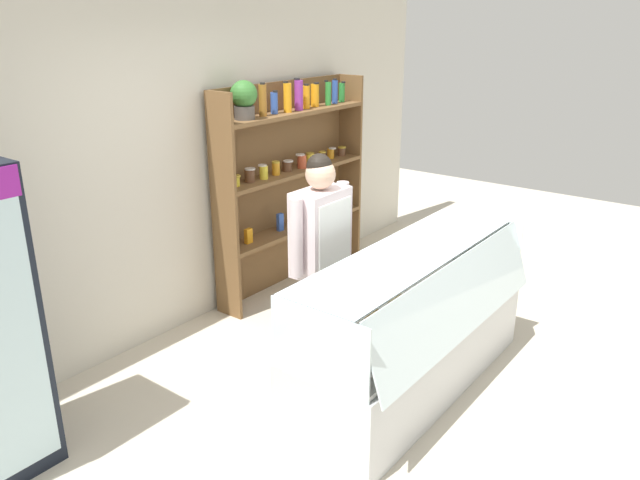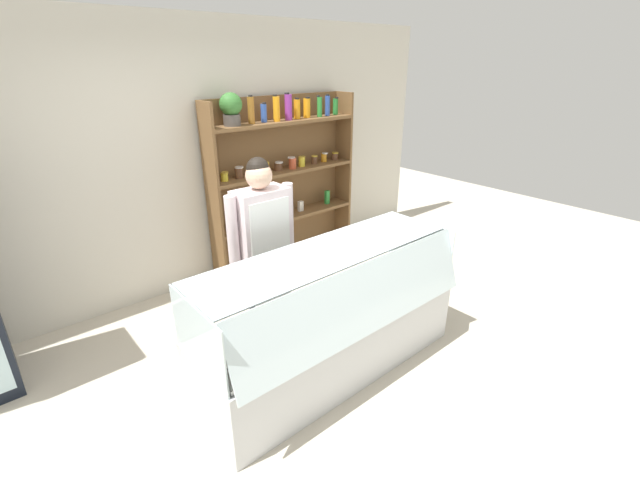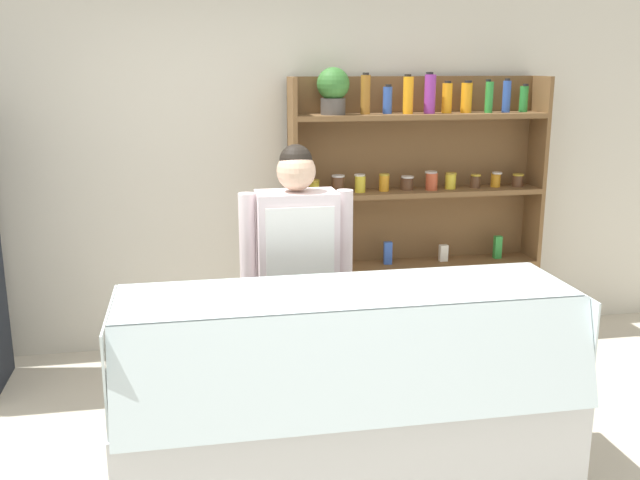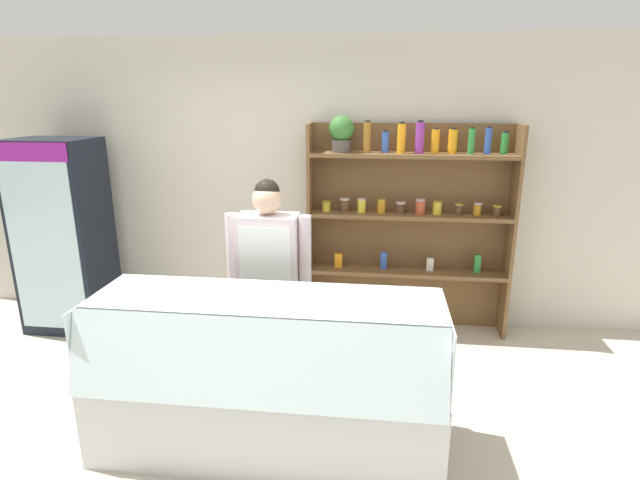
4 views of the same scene
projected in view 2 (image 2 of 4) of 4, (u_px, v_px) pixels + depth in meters
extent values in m
plane|color=beige|center=(310.00, 373.00, 3.39)|extent=(12.00, 12.00, 0.00)
cube|color=beige|center=(181.00, 162.00, 4.27)|extent=(6.80, 0.10, 2.70)
cube|color=brown|center=(278.00, 182.00, 5.00)|extent=(1.85, 0.02, 1.94)
cube|color=brown|center=(214.00, 200.00, 4.36)|extent=(0.03, 0.28, 1.94)
cube|color=brown|center=(343.00, 172.00, 5.44)|extent=(0.03, 0.28, 1.94)
cube|color=brown|center=(287.00, 216.00, 5.05)|extent=(1.79, 0.28, 0.04)
cube|color=brown|center=(285.00, 171.00, 4.84)|extent=(1.79, 0.28, 0.04)
cube|color=brown|center=(283.00, 122.00, 4.63)|extent=(1.79, 0.28, 0.04)
cylinder|color=#4C4742|center=(232.00, 120.00, 4.22)|extent=(0.17, 0.17, 0.11)
sphere|color=#346F2D|center=(231.00, 104.00, 4.17)|extent=(0.22, 0.22, 0.22)
cylinder|color=#9E6623|center=(251.00, 110.00, 4.33)|extent=(0.07, 0.07, 0.26)
cylinder|color=black|center=(250.00, 96.00, 4.28)|extent=(0.04, 0.04, 0.02)
cylinder|color=#3356B2|center=(264.00, 113.00, 4.45)|extent=(0.06, 0.06, 0.18)
cylinder|color=black|center=(264.00, 103.00, 4.40)|extent=(0.04, 0.04, 0.02)
cylinder|color=orange|center=(276.00, 109.00, 4.50)|extent=(0.07, 0.07, 0.25)
cylinder|color=black|center=(275.00, 96.00, 4.46)|extent=(0.05, 0.05, 0.02)
cylinder|color=purple|center=(288.00, 107.00, 4.59)|extent=(0.08, 0.08, 0.27)
cylinder|color=black|center=(287.00, 93.00, 4.55)|extent=(0.05, 0.05, 0.02)
cylinder|color=orange|center=(297.00, 109.00, 4.70)|extent=(0.07, 0.07, 0.21)
cylinder|color=black|center=(297.00, 99.00, 4.65)|extent=(0.05, 0.05, 0.02)
cylinder|color=orange|center=(307.00, 108.00, 4.80)|extent=(0.08, 0.08, 0.21)
cylinder|color=black|center=(308.00, 98.00, 4.74)|extent=(0.05, 0.05, 0.02)
cylinder|color=#2D8C38|center=(320.00, 107.00, 4.85)|extent=(0.06, 0.06, 0.22)
cylinder|color=black|center=(318.00, 96.00, 4.83)|extent=(0.04, 0.04, 0.02)
cylinder|color=#3356B2|center=(327.00, 106.00, 4.96)|extent=(0.06, 0.06, 0.22)
cylinder|color=black|center=(328.00, 95.00, 4.91)|extent=(0.04, 0.04, 0.02)
cylinder|color=#2D8C38|center=(335.00, 107.00, 5.06)|extent=(0.06, 0.06, 0.18)
cylinder|color=black|center=(337.00, 98.00, 5.01)|extent=(0.04, 0.04, 0.02)
cylinder|color=yellow|center=(224.00, 177.00, 4.37)|extent=(0.08, 0.08, 0.08)
cylinder|color=gold|center=(225.00, 173.00, 4.34)|extent=(0.08, 0.08, 0.01)
cylinder|color=brown|center=(239.00, 173.00, 4.46)|extent=(0.09, 0.09, 0.11)
cylinder|color=silver|center=(239.00, 167.00, 4.44)|extent=(0.09, 0.09, 0.01)
cylinder|color=yellow|center=(253.00, 171.00, 4.54)|extent=(0.08, 0.08, 0.11)
cylinder|color=silver|center=(252.00, 165.00, 4.53)|extent=(0.08, 0.08, 0.01)
cylinder|color=orange|center=(266.00, 168.00, 4.66)|extent=(0.07, 0.07, 0.11)
cylinder|color=gold|center=(266.00, 163.00, 4.64)|extent=(0.07, 0.07, 0.01)
cylinder|color=brown|center=(278.00, 167.00, 4.78)|extent=(0.09, 0.09, 0.09)
cylinder|color=silver|center=(279.00, 162.00, 4.75)|extent=(0.09, 0.09, 0.01)
cylinder|color=#BF4C2D|center=(293.00, 163.00, 4.85)|extent=(0.09, 0.09, 0.12)
cylinder|color=silver|center=(291.00, 157.00, 4.84)|extent=(0.09, 0.09, 0.01)
cylinder|color=yellow|center=(302.00, 162.00, 4.96)|extent=(0.08, 0.08, 0.11)
cylinder|color=gold|center=(302.00, 157.00, 4.94)|extent=(0.08, 0.08, 0.01)
cylinder|color=brown|center=(314.00, 160.00, 5.08)|extent=(0.07, 0.07, 0.09)
cylinder|color=gold|center=(315.00, 156.00, 5.06)|extent=(0.07, 0.07, 0.01)
cylinder|color=orange|center=(324.00, 158.00, 5.19)|extent=(0.07, 0.07, 0.10)
cylinder|color=silver|center=(325.00, 153.00, 5.15)|extent=(0.07, 0.07, 0.01)
cylinder|color=brown|center=(335.00, 157.00, 5.28)|extent=(0.08, 0.08, 0.08)
cylinder|color=gold|center=(335.00, 153.00, 5.26)|extent=(0.08, 0.08, 0.01)
cube|color=orange|center=(239.00, 222.00, 4.64)|extent=(0.07, 0.04, 0.13)
cube|color=#3356B2|center=(271.00, 212.00, 4.89)|extent=(0.06, 0.04, 0.17)
cube|color=silver|center=(301.00, 206.00, 5.15)|extent=(0.06, 0.04, 0.12)
cube|color=#2D8C38|center=(327.00, 197.00, 5.39)|extent=(0.06, 0.04, 0.17)
cube|color=silver|center=(330.00, 338.00, 3.36)|extent=(2.14, 0.71, 0.55)
cube|color=white|center=(330.00, 306.00, 3.24)|extent=(2.08, 0.65, 0.03)
cube|color=silver|center=(363.00, 300.00, 2.92)|extent=(2.10, 0.16, 0.47)
cube|color=silver|center=(326.00, 253.00, 3.11)|extent=(2.10, 0.55, 0.01)
cube|color=silver|center=(198.00, 338.00, 2.53)|extent=(0.01, 0.67, 0.45)
cube|color=silver|center=(419.00, 245.00, 3.79)|extent=(0.01, 0.67, 0.45)
cube|color=beige|center=(222.00, 342.00, 2.77)|extent=(0.17, 0.15, 0.05)
cube|color=white|center=(239.00, 358.00, 2.62)|extent=(0.05, 0.03, 0.02)
cube|color=tan|center=(260.00, 326.00, 2.94)|extent=(0.16, 0.11, 0.04)
cube|color=white|center=(278.00, 339.00, 2.79)|extent=(0.05, 0.03, 0.02)
cube|color=tan|center=(293.00, 310.00, 3.11)|extent=(0.17, 0.14, 0.05)
cube|color=white|center=(312.00, 323.00, 2.96)|extent=(0.05, 0.03, 0.02)
cube|color=beige|center=(323.00, 297.00, 3.28)|extent=(0.16, 0.14, 0.06)
cube|color=white|center=(342.00, 308.00, 3.13)|extent=(0.05, 0.03, 0.02)
cube|color=tan|center=(350.00, 286.00, 3.46)|extent=(0.17, 0.13, 0.04)
cube|color=white|center=(369.00, 295.00, 3.31)|extent=(0.05, 0.03, 0.02)
cube|color=beige|center=(374.00, 274.00, 3.63)|extent=(0.17, 0.12, 0.05)
cube|color=white|center=(394.00, 284.00, 3.48)|extent=(0.05, 0.03, 0.02)
cube|color=tan|center=(396.00, 265.00, 3.80)|extent=(0.17, 0.11, 0.05)
cube|color=white|center=(416.00, 273.00, 3.65)|extent=(0.05, 0.03, 0.02)
cylinder|color=#A35B4C|center=(234.00, 351.00, 2.60)|extent=(0.20, 0.16, 0.15)
cylinder|color=#A35B4C|center=(264.00, 339.00, 2.74)|extent=(0.19, 0.13, 0.12)
cylinder|color=tan|center=(291.00, 326.00, 2.87)|extent=(0.16, 0.13, 0.12)
cylinder|color=white|center=(387.00, 274.00, 3.45)|extent=(0.07, 0.07, 0.23)
cylinder|color=white|center=(395.00, 271.00, 3.51)|extent=(0.07, 0.07, 0.21)
cylinder|color=#2D2D38|center=(257.00, 302.00, 3.67)|extent=(0.13, 0.13, 0.74)
cylinder|color=#2D2D38|center=(275.00, 295.00, 3.78)|extent=(0.13, 0.13, 0.74)
cube|color=silver|center=(262.00, 226.00, 3.46)|extent=(0.43, 0.24, 0.61)
cube|color=white|center=(272.00, 267.00, 3.50)|extent=(0.36, 0.01, 1.15)
cylinder|color=silver|center=(232.00, 230.00, 3.29)|extent=(0.09, 0.09, 0.55)
cylinder|color=silver|center=(288.00, 215.00, 3.61)|extent=(0.09, 0.09, 0.55)
sphere|color=#D8AD8E|center=(259.00, 176.00, 3.29)|extent=(0.21, 0.21, 0.21)
sphere|color=black|center=(258.00, 169.00, 3.28)|extent=(0.18, 0.18, 0.18)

